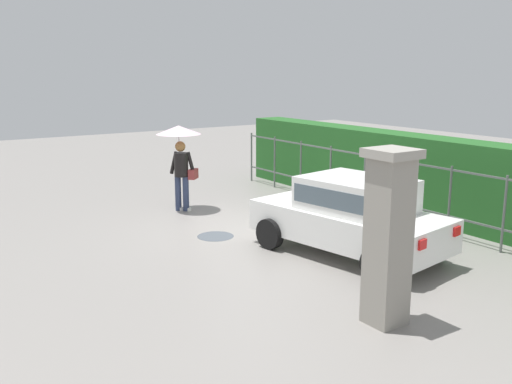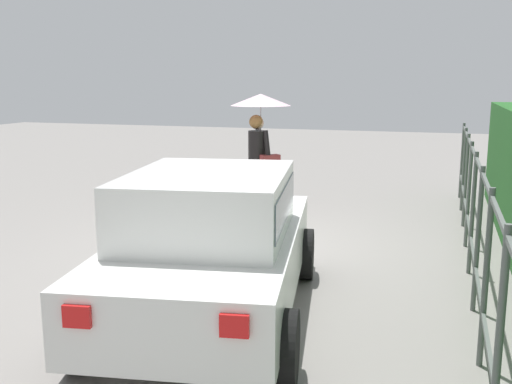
# 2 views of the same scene
# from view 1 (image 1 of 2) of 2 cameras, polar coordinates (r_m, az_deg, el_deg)

# --- Properties ---
(ground_plane) EXTENTS (40.00, 40.00, 0.00)m
(ground_plane) POSITION_cam_1_polar(r_m,az_deg,el_deg) (12.62, -0.55, -3.64)
(ground_plane) COLOR gray
(car) EXTENTS (3.93, 2.35, 1.48)m
(car) POSITION_cam_1_polar(r_m,az_deg,el_deg) (10.80, 9.47, -2.10)
(car) COLOR white
(car) RESTS_ON ground
(pedestrian) EXTENTS (1.09, 1.09, 2.09)m
(pedestrian) POSITION_cam_1_polar(r_m,az_deg,el_deg) (14.09, -7.56, 4.57)
(pedestrian) COLOR #2D3856
(pedestrian) RESTS_ON ground
(gate_pillar) EXTENTS (0.60, 0.60, 2.42)m
(gate_pillar) POSITION_cam_1_polar(r_m,az_deg,el_deg) (7.88, 13.00, -4.30)
(gate_pillar) COLOR gray
(gate_pillar) RESTS_ON ground
(fence_section) EXTENTS (9.95, 0.05, 1.50)m
(fence_section) POSITION_cam_1_polar(r_m,az_deg,el_deg) (14.03, 10.71, 1.23)
(fence_section) COLOR #59605B
(fence_section) RESTS_ON ground
(hedge_row) EXTENTS (10.90, 0.90, 1.90)m
(hedge_row) POSITION_cam_1_polar(r_m,az_deg,el_deg) (14.68, 13.40, 2.08)
(hedge_row) COLOR #235B23
(hedge_row) RESTS_ON ground
(puddle_near) EXTENTS (0.77, 0.77, 0.00)m
(puddle_near) POSITION_cam_1_polar(r_m,az_deg,el_deg) (12.06, -4.05, -4.40)
(puddle_near) COLOR #4C545B
(puddle_near) RESTS_ON ground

